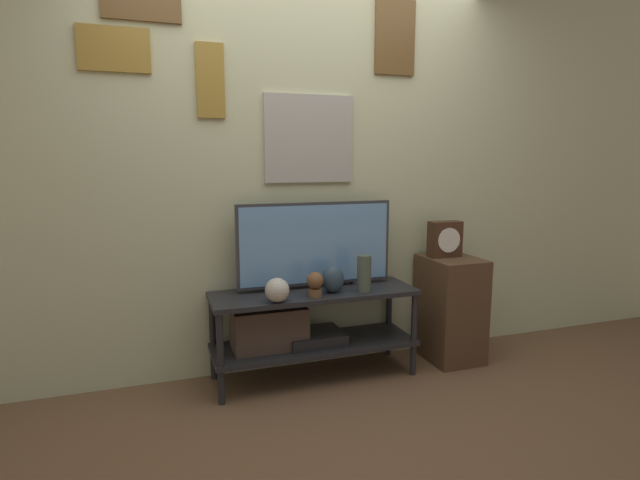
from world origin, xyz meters
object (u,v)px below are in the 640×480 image
television (315,244)px  vase_urn_stoneware (333,279)px  vase_tall_ceramic (364,274)px  vase_round_glass (277,290)px  decorative_bust (315,283)px  mantel_clock (445,239)px

television → vase_urn_stoneware: size_ratio=5.96×
television → vase_tall_ceramic: (0.25, -0.20, -0.17)m
television → vase_round_glass: 0.46m
vase_round_glass → decorative_bust: decorative_bust is taller
vase_tall_ceramic → television: bearing=141.3°
vase_urn_stoneware → vase_tall_ceramic: vase_tall_ceramic is taller
television → vase_round_glass: bearing=-141.8°
television → decorative_bust: television is taller
mantel_clock → vase_tall_ceramic: bearing=-167.1°
decorative_bust → mantel_clock: mantel_clock is taller
decorative_bust → mantel_clock: size_ratio=0.62×
vase_urn_stoneware → vase_tall_ceramic: (0.19, -0.05, 0.03)m
vase_urn_stoneware → decorative_bust: vase_urn_stoneware is taller
television → vase_round_glass: television is taller
vase_round_glass → vase_tall_ceramic: bearing=4.8°
vase_round_glass → decorative_bust: (0.25, 0.04, 0.01)m
vase_round_glass → vase_tall_ceramic: vase_tall_ceramic is taller
vase_round_glass → vase_tall_ceramic: size_ratio=0.61×
vase_round_glass → vase_urn_stoneware: 0.39m
television → vase_tall_ceramic: size_ratio=4.39×
vase_round_glass → mantel_clock: bearing=9.2°
vase_urn_stoneware → vase_tall_ceramic: size_ratio=0.74×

